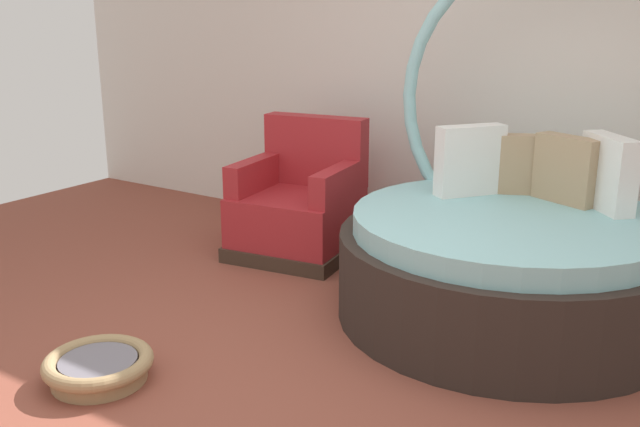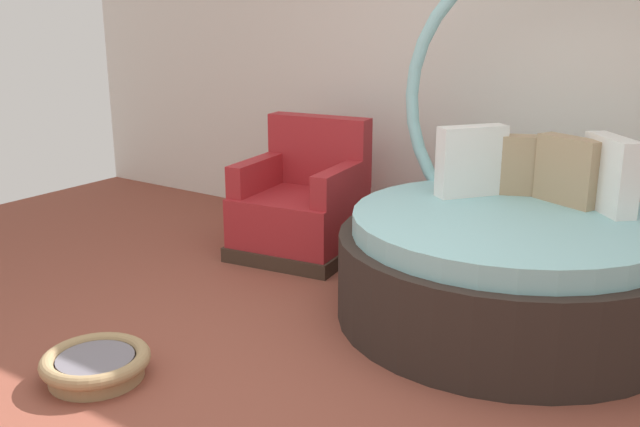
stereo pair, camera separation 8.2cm
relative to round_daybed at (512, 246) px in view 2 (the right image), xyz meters
name	(u,v)px [view 2 (the right image)]	position (x,y,z in m)	size (l,w,h in m)	color
ground_plane	(270,399)	(-0.56, -1.48, -0.42)	(8.00, 8.00, 0.02)	brown
back_wall	(500,45)	(-0.56, 1.09, 1.03)	(8.00, 0.12, 2.88)	silver
round_daybed	(512,246)	(0.00, 0.00, 0.00)	(1.86, 1.86, 2.06)	#2D231E
red_armchair	(303,207)	(-1.60, 0.22, -0.08)	(0.90, 0.90, 0.94)	#38281E
pet_basket	(96,364)	(-1.34, -1.81, -0.34)	(0.51, 0.51, 0.13)	#9E7F56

